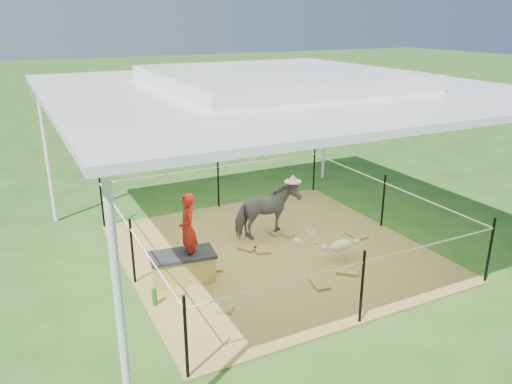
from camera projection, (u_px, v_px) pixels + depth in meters
name	position (u px, v px, depth m)	size (l,w,h in m)	color
ground	(273.00, 252.00, 8.12)	(90.00, 90.00, 0.00)	#2D5919
hay_patch	(273.00, 251.00, 8.11)	(4.60, 4.60, 0.03)	brown
canopy_tent	(275.00, 84.00, 7.23)	(6.30, 6.30, 2.90)	silver
rope_fence	(273.00, 215.00, 7.91)	(4.54, 4.54, 1.00)	black
straw_bale	(183.00, 268.00, 7.12)	(0.85, 0.43, 0.38)	#B49841
dark_cloth	(182.00, 255.00, 7.05)	(0.91, 0.47, 0.05)	black
woman	(187.00, 222.00, 6.93)	(0.37, 0.25, 1.02)	red
green_bottle	(155.00, 297.00, 6.53)	(0.07, 0.07, 0.24)	#1A6B17
pony	(267.00, 211.00, 8.47)	(0.51, 1.11, 0.94)	#4B4B50
pink_hat	(267.00, 181.00, 8.29)	(0.29, 0.29, 0.14)	pink
foal	(341.00, 243.00, 7.70)	(1.01, 0.56, 0.56)	#C5B790
trash_barrel	(275.00, 127.00, 15.22)	(0.58, 0.58, 0.91)	blue
picnic_table_near	(188.00, 129.00, 15.48)	(1.68, 1.22, 0.70)	brown
picnic_table_far	(279.00, 116.00, 17.52)	(1.75, 1.26, 0.73)	brown
distant_person	(214.00, 122.00, 15.61)	(0.52, 0.40, 1.06)	teal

